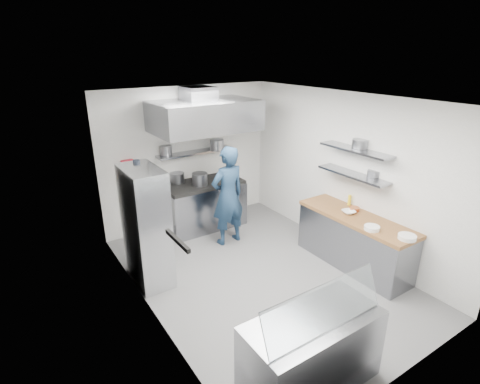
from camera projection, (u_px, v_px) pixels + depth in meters
floor at (260, 274)px, 6.10m from camera, size 5.00×5.00×0.00m
ceiling at (264, 99)px, 5.10m from camera, size 5.00×5.00×0.00m
wall_back at (188, 157)px, 7.55m from camera, size 3.60×2.80×0.02m
wall_front at (414, 272)px, 3.65m from camera, size 3.60×2.80×0.02m
wall_left at (146, 223)px, 4.67m from camera, size 2.80×5.00×0.02m
wall_right at (345, 174)px, 6.52m from camera, size 2.80×5.00×0.02m
gas_range at (204, 206)px, 7.63m from camera, size 1.60×0.80×0.90m
cooktop at (203, 184)px, 7.46m from camera, size 1.57×0.78×0.06m
stock_pot_left at (177, 178)px, 7.40m from camera, size 0.29×0.29×0.20m
stock_pot_mid at (200, 179)px, 7.26m from camera, size 0.30×0.30×0.24m
over_range_shelf at (196, 152)px, 7.43m from camera, size 1.60×0.30×0.04m
shelf_pot_a at (166, 150)px, 7.17m from camera, size 0.23×0.23×0.18m
shelf_pot_b at (217, 145)px, 7.47m from camera, size 0.27×0.27×0.22m
extractor_hood at (205, 116)px, 6.83m from camera, size 1.90×1.15×0.55m
hood_duct at (198, 93)px, 6.87m from camera, size 0.55×0.55×0.24m
red_firebox at (128, 167)px, 6.85m from camera, size 0.22×0.10×0.26m
chef at (228, 196)px, 6.82m from camera, size 0.70×0.48×1.86m
wire_rack at (146, 227)px, 5.66m from camera, size 0.50×0.90×1.85m
rack_bin_a at (142, 229)px, 5.87m from camera, size 0.17×0.22×0.20m
rack_bin_b at (133, 194)px, 5.89m from camera, size 0.14×0.18×0.16m
rack_jar at (137, 166)px, 5.61m from camera, size 0.11×0.11×0.18m
knife_strip at (178, 241)px, 3.93m from camera, size 0.04×0.55×0.05m
prep_counter_base at (353, 242)px, 6.24m from camera, size 0.62×2.00×0.84m
prep_counter_top at (356, 218)px, 6.08m from camera, size 0.65×2.04×0.06m
plate_stack_a at (407, 237)px, 5.33m from camera, size 0.25×0.25×0.06m
plate_stack_b at (372, 228)px, 5.61m from camera, size 0.23×0.23×0.06m
copper_pan at (354, 209)px, 6.28m from camera, size 0.17×0.17×0.06m
squeeze_bottle at (349, 200)px, 6.49m from camera, size 0.06×0.06×0.18m
mixing_bowl at (349, 212)px, 6.16m from camera, size 0.26×0.26×0.05m
wall_shelf_lower at (353, 175)px, 6.17m from camera, size 0.30×1.30×0.04m
wall_shelf_upper at (356, 150)px, 6.02m from camera, size 0.30×1.30×0.04m
shelf_pot_c at (374, 173)px, 6.01m from camera, size 0.21×0.21×0.10m
shelf_pot_d at (360, 144)px, 6.04m from camera, size 0.25×0.25×0.14m
display_case at (311, 352)px, 3.97m from camera, size 1.50×0.70×0.85m
display_glass at (324, 308)px, 3.65m from camera, size 1.47×0.19×0.42m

